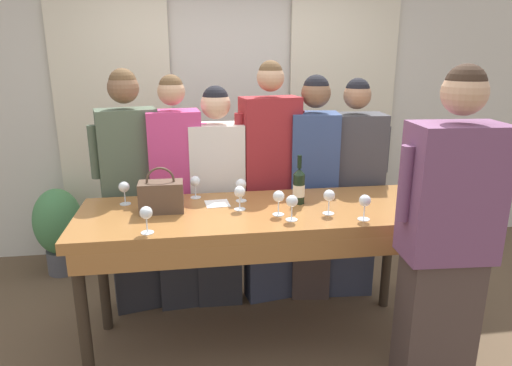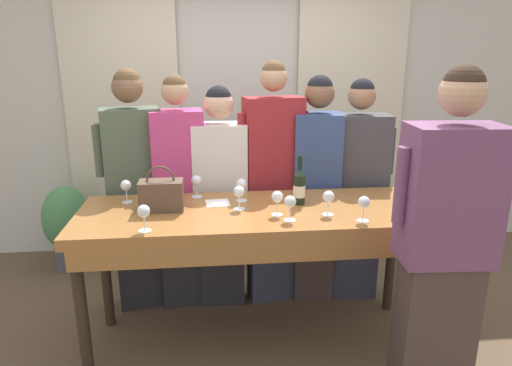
% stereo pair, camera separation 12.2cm
% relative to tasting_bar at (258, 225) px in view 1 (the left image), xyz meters
% --- Properties ---
extents(ground_plane, '(18.00, 18.00, 0.00)m').
position_rel_tasting_bar_xyz_m(ground_plane, '(0.00, 0.02, -0.86)').
color(ground_plane, brown).
extents(wall_back, '(12.00, 0.06, 2.80)m').
position_rel_tasting_bar_xyz_m(wall_back, '(0.00, 1.72, 0.54)').
color(wall_back, beige).
rests_on(wall_back, ground_plane).
extents(curtain_panel_left, '(1.04, 0.03, 2.69)m').
position_rel_tasting_bar_xyz_m(curtain_panel_left, '(-1.08, 1.65, 0.48)').
color(curtain_panel_left, beige).
rests_on(curtain_panel_left, ground_plane).
extents(curtain_panel_right, '(1.04, 0.03, 2.69)m').
position_rel_tasting_bar_xyz_m(curtain_panel_right, '(1.08, 1.65, 0.48)').
color(curtain_panel_right, beige).
rests_on(curtain_panel_right, ground_plane).
extents(tasting_bar, '(2.24, 0.77, 0.96)m').
position_rel_tasting_bar_xyz_m(tasting_bar, '(0.00, 0.00, 0.00)').
color(tasting_bar, '#9E6633').
rests_on(tasting_bar, ground_plane).
extents(wine_bottle, '(0.08, 0.08, 0.32)m').
position_rel_tasting_bar_xyz_m(wine_bottle, '(0.28, 0.10, 0.21)').
color(wine_bottle, black).
rests_on(wine_bottle, tasting_bar).
extents(handbag, '(0.27, 0.15, 0.28)m').
position_rel_tasting_bar_xyz_m(handbag, '(-0.60, 0.07, 0.20)').
color(handbag, brown).
rests_on(handbag, tasting_bar).
extents(wine_glass_front_left, '(0.07, 0.07, 0.15)m').
position_rel_tasting_bar_xyz_m(wine_glass_front_left, '(-0.38, 0.31, 0.21)').
color(wine_glass_front_left, white).
rests_on(wine_glass_front_left, tasting_bar).
extents(wine_glass_front_mid, '(0.07, 0.07, 0.15)m').
position_rel_tasting_bar_xyz_m(wine_glass_front_mid, '(0.42, -0.13, 0.21)').
color(wine_glass_front_mid, white).
rests_on(wine_glass_front_mid, tasting_bar).
extents(wine_glass_front_right, '(0.07, 0.07, 0.15)m').
position_rel_tasting_bar_xyz_m(wine_glass_front_right, '(-0.11, 0.03, 0.21)').
color(wine_glass_front_right, white).
rests_on(wine_glass_front_right, tasting_bar).
extents(wine_glass_center_left, '(0.07, 0.07, 0.15)m').
position_rel_tasting_bar_xyz_m(wine_glass_center_left, '(-0.09, 0.20, 0.21)').
color(wine_glass_center_left, white).
rests_on(wine_glass_center_left, tasting_bar).
extents(wine_glass_center_mid, '(0.07, 0.07, 0.15)m').
position_rel_tasting_bar_xyz_m(wine_glass_center_mid, '(-0.66, -0.28, 0.21)').
color(wine_glass_center_mid, white).
rests_on(wine_glass_center_mid, tasting_bar).
extents(wine_glass_center_right, '(0.07, 0.07, 0.15)m').
position_rel_tasting_bar_xyz_m(wine_glass_center_right, '(0.17, -0.20, 0.21)').
color(wine_glass_center_right, white).
rests_on(wine_glass_center_right, tasting_bar).
extents(wine_glass_back_left, '(0.07, 0.07, 0.15)m').
position_rel_tasting_bar_xyz_m(wine_glass_back_left, '(0.11, -0.10, 0.21)').
color(wine_glass_back_left, white).
rests_on(wine_glass_back_left, tasting_bar).
extents(wine_glass_back_mid, '(0.07, 0.07, 0.15)m').
position_rel_tasting_bar_xyz_m(wine_glass_back_mid, '(-0.84, 0.24, 0.21)').
color(wine_glass_back_mid, white).
rests_on(wine_glass_back_mid, tasting_bar).
extents(wine_glass_back_right, '(0.07, 0.07, 0.15)m').
position_rel_tasting_bar_xyz_m(wine_glass_back_right, '(0.60, -0.25, 0.21)').
color(wine_glass_back_right, white).
rests_on(wine_glass_back_right, tasting_bar).
extents(napkin, '(0.16, 0.16, 0.00)m').
position_rel_tasting_bar_xyz_m(napkin, '(-0.25, 0.16, 0.10)').
color(napkin, white).
rests_on(napkin, tasting_bar).
extents(guest_olive_jacket, '(0.53, 0.31, 1.81)m').
position_rel_tasting_bar_xyz_m(guest_olive_jacket, '(-0.84, 0.60, 0.08)').
color(guest_olive_jacket, '#28282D').
rests_on(guest_olive_jacket, ground_plane).
extents(guest_pink_top, '(0.49, 0.28, 1.77)m').
position_rel_tasting_bar_xyz_m(guest_pink_top, '(-0.52, 0.60, 0.04)').
color(guest_pink_top, '#28282D').
rests_on(guest_pink_top, ground_plane).
extents(guest_cream_sweater, '(0.51, 0.27, 1.69)m').
position_rel_tasting_bar_xyz_m(guest_cream_sweater, '(-0.22, 0.60, 0.00)').
color(guest_cream_sweater, '#28282D').
rests_on(guest_cream_sweater, ground_plane).
extents(guest_striped_shirt, '(0.54, 0.28, 1.86)m').
position_rel_tasting_bar_xyz_m(guest_striped_shirt, '(0.18, 0.60, 0.10)').
color(guest_striped_shirt, '#383D51').
rests_on(guest_striped_shirt, ground_plane).
extents(guest_navy_coat, '(0.47, 0.33, 1.76)m').
position_rel_tasting_bar_xyz_m(guest_navy_coat, '(0.52, 0.60, 0.05)').
color(guest_navy_coat, '#473833').
rests_on(guest_navy_coat, ground_plane).
extents(guest_beige_cap, '(0.56, 0.30, 1.73)m').
position_rel_tasting_bar_xyz_m(guest_beige_cap, '(0.83, 0.60, 0.01)').
color(guest_beige_cap, '#383D51').
rests_on(guest_beige_cap, ground_plane).
extents(host_pouring, '(0.57, 0.31, 1.87)m').
position_rel_tasting_bar_xyz_m(host_pouring, '(0.89, -0.64, 0.09)').
color(host_pouring, '#473833').
rests_on(host_pouring, ground_plane).
extents(potted_plant, '(0.42, 0.42, 0.78)m').
position_rel_tasting_bar_xyz_m(potted_plant, '(-1.58, 1.29, -0.43)').
color(potted_plant, '#4C4C51').
rests_on(potted_plant, ground_plane).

